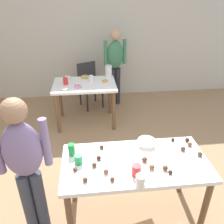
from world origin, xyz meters
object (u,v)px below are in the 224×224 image
(dining_table_far, at_px, (85,90))
(soda_can, at_px, (72,150))
(pitcher_far, at_px, (109,71))
(mixing_bowl, at_px, (146,142))
(person_adult_far, at_px, (115,61))
(chair_far_table, at_px, (89,82))
(dining_table_near, at_px, (135,169))
(person_girl_near, at_px, (25,162))

(dining_table_far, distance_m, soda_can, 1.87)
(dining_table_far, relative_size, pitcher_far, 4.96)
(dining_table_far, distance_m, mixing_bowl, 1.90)
(person_adult_far, bearing_deg, mixing_bowl, -89.44)
(person_adult_far, bearing_deg, chair_far_table, 179.37)
(dining_table_far, distance_m, person_adult_far, 0.96)
(dining_table_near, xyz_separation_m, person_girl_near, (-0.97, -0.07, 0.24))
(person_girl_near, xyz_separation_m, pitcher_far, (0.94, 2.37, -0.03))
(dining_table_near, xyz_separation_m, pitcher_far, (-0.03, 2.30, 0.21))
(pitcher_far, bearing_deg, soda_can, -104.83)
(mixing_bowl, bearing_deg, person_girl_near, -164.60)
(chair_far_table, relative_size, soda_can, 7.13)
(person_adult_far, bearing_deg, dining_table_far, -130.79)
(dining_table_far, relative_size, person_adult_far, 0.69)
(person_girl_near, distance_m, mixing_bowl, 1.18)
(dining_table_near, height_order, person_adult_far, person_adult_far)
(dining_table_far, height_order, chair_far_table, chair_far_table)
(person_adult_far, xyz_separation_m, mixing_bowl, (0.02, -2.48, -0.12))
(mixing_bowl, xyz_separation_m, pitcher_far, (-0.19, 2.06, 0.07))
(person_girl_near, bearing_deg, dining_table_far, 76.45)
(chair_far_table, relative_size, mixing_bowl, 4.75)
(chair_far_table, relative_size, person_adult_far, 0.58)
(dining_table_near, relative_size, mixing_bowl, 7.53)
(dining_table_far, height_order, soda_can, soda_can)
(pitcher_far, bearing_deg, dining_table_near, -89.22)
(person_girl_near, height_order, mixing_bowl, person_girl_near)
(chair_far_table, height_order, mixing_bowl, chair_far_table)
(chair_far_table, bearing_deg, dining_table_near, -82.04)
(soda_can, bearing_deg, person_adult_far, 73.99)
(dining_table_near, distance_m, pitcher_far, 2.31)
(chair_far_table, height_order, pitcher_far, pitcher_far)
(mixing_bowl, distance_m, soda_can, 0.76)
(mixing_bowl, relative_size, soda_can, 1.50)
(soda_can, height_order, pitcher_far, pitcher_far)
(person_girl_near, xyz_separation_m, mixing_bowl, (1.13, 0.31, -0.11))
(dining_table_far, height_order, pitcher_far, pitcher_far)
(person_girl_near, relative_size, mixing_bowl, 8.13)
(chair_far_table, distance_m, person_girl_near, 2.89)
(dining_table_far, bearing_deg, chair_far_table, 83.29)
(dining_table_near, relative_size, soda_can, 11.30)
(chair_far_table, xyz_separation_m, person_adult_far, (0.52, -0.01, 0.41))
(soda_can, bearing_deg, dining_table_near, -15.33)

